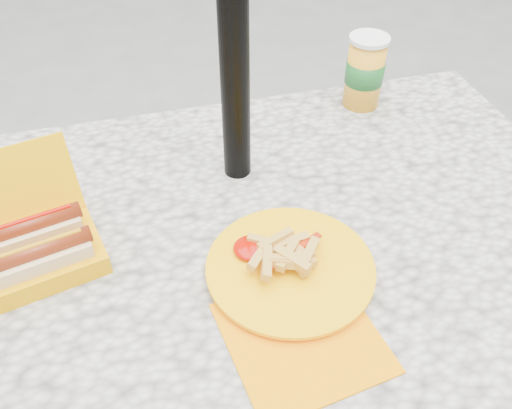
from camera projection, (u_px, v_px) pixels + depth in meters
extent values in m
cube|color=beige|center=(260.00, 238.00, 0.93)|extent=(1.20, 0.80, 0.05)
cylinder|color=black|center=(27.00, 298.00, 1.31)|extent=(0.07, 0.07, 0.70)
cylinder|color=black|center=(405.00, 223.00, 1.49)|extent=(0.07, 0.07, 0.70)
cube|color=#FFB400|center=(36.00, 260.00, 0.84)|extent=(0.23, 0.17, 0.04)
cube|color=#FFB400|center=(10.00, 189.00, 0.84)|extent=(0.21, 0.10, 0.13)
cube|color=#D5BF7A|center=(36.00, 265.00, 0.81)|extent=(0.17, 0.08, 0.04)
cylinder|color=maroon|center=(31.00, 253.00, 0.79)|extent=(0.18, 0.07, 0.03)
cylinder|color=#C17C08|center=(29.00, 247.00, 0.78)|extent=(0.15, 0.04, 0.01)
cube|color=#D5BF7A|center=(28.00, 239.00, 0.85)|extent=(0.17, 0.08, 0.04)
cylinder|color=maroon|center=(23.00, 227.00, 0.83)|extent=(0.18, 0.07, 0.03)
cylinder|color=#AB0A00|center=(21.00, 222.00, 0.82)|extent=(0.15, 0.04, 0.01)
cube|color=#FF9000|center=(302.00, 337.00, 0.76)|extent=(0.23, 0.23, 0.00)
cylinder|color=#FFB400|center=(290.00, 269.00, 0.84)|extent=(0.25, 0.25, 0.01)
cylinder|color=#FFB400|center=(290.00, 267.00, 0.83)|extent=(0.26, 0.26, 0.01)
cube|color=gold|center=(286.00, 263.00, 0.81)|extent=(0.06, 0.04, 0.02)
cube|color=gold|center=(309.00, 253.00, 0.82)|extent=(0.05, 0.06, 0.02)
cube|color=gold|center=(294.00, 261.00, 0.82)|extent=(0.03, 0.06, 0.01)
cube|color=gold|center=(300.00, 253.00, 0.83)|extent=(0.04, 0.06, 0.01)
cube|color=gold|center=(290.00, 260.00, 0.81)|extent=(0.06, 0.03, 0.02)
cube|color=gold|center=(295.00, 258.00, 0.81)|extent=(0.06, 0.02, 0.02)
cube|color=gold|center=(267.00, 243.00, 0.85)|extent=(0.06, 0.05, 0.01)
cube|color=gold|center=(290.00, 242.00, 0.84)|extent=(0.06, 0.02, 0.02)
cube|color=gold|center=(266.00, 262.00, 0.80)|extent=(0.03, 0.06, 0.02)
cube|color=gold|center=(276.00, 240.00, 0.84)|extent=(0.06, 0.04, 0.02)
cube|color=gold|center=(292.00, 260.00, 0.81)|extent=(0.05, 0.06, 0.01)
cube|color=gold|center=(288.00, 255.00, 0.82)|extent=(0.05, 0.06, 0.01)
cube|color=gold|center=(279.00, 254.00, 0.83)|extent=(0.06, 0.05, 0.02)
cube|color=gold|center=(260.00, 255.00, 0.82)|extent=(0.05, 0.06, 0.02)
ellipsoid|color=#AB0A00|center=(251.00, 248.00, 0.85)|extent=(0.05, 0.05, 0.02)
cube|color=#AB2004|center=(294.00, 251.00, 0.83)|extent=(0.10, 0.06, 0.00)
cylinder|color=#FFA821|center=(365.00, 74.00, 1.15)|extent=(0.08, 0.08, 0.15)
cylinder|color=#1A6123|center=(365.00, 72.00, 1.15)|extent=(0.08, 0.08, 0.05)
cylinder|color=white|center=(370.00, 39.00, 1.10)|extent=(0.08, 0.08, 0.01)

